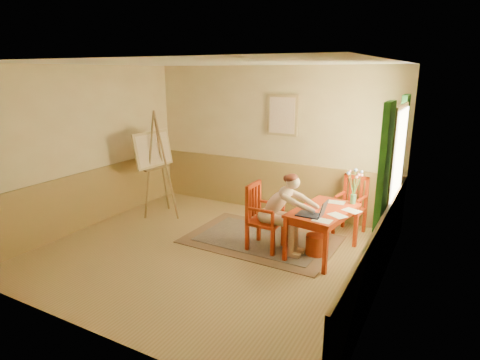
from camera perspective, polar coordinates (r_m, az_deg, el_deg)
The scene contains 14 objects.
room at distance 5.83m, azimuth -4.75°, elevation 2.38°, with size 5.04×4.54×2.84m.
wainscot at distance 6.73m, azimuth -0.87°, elevation -3.77°, with size 5.00×4.50×1.00m.
window at distance 6.04m, azimuth 21.04°, elevation 1.33°, with size 0.12×2.01×2.20m.
wall_portrait at distance 7.56m, azimuth 6.06°, elevation 9.14°, with size 0.60×0.05×0.76m.
rug at distance 6.69m, azimuth 3.05°, elevation -8.42°, with size 2.43×1.64×0.02m.
table at distance 6.09m, azimuth 11.74°, elevation -4.88°, with size 0.89×1.29×0.72m.
chair_left at distance 6.21m, azimuth 3.23°, elevation -5.25°, with size 0.48×0.46×1.04m.
chair_back at distance 7.08m, azimuth 15.58°, elevation -3.47°, with size 0.50×0.51×0.98m.
figure at distance 6.03m, azimuth 5.92°, elevation -4.15°, with size 0.93×0.41×1.26m.
laptop at distance 5.72m, azimuth 10.45°, elevation -4.63°, with size 0.41×0.25×0.25m.
papers at distance 5.98m, azimuth 13.67°, elevation -4.43°, with size 0.59×1.07×0.00m.
vase at distance 6.36m, azimuth 15.95°, elevation -1.09°, with size 0.23×0.27×0.54m.
wastebasket at distance 6.21m, azimuth 10.71°, elevation -9.09°, with size 0.30×0.30×0.32m, color #C23E13.
easel at distance 7.72m, azimuth -12.06°, elevation 3.66°, with size 0.70×0.90×2.01m.
Camera 1 is at (3.12, -4.75, 2.69)m, focal length 29.97 mm.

